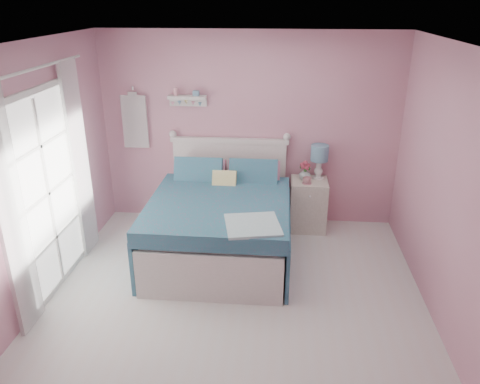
% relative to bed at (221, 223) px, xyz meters
% --- Properties ---
extents(floor, '(4.50, 4.50, 0.00)m').
position_rel_bed_xyz_m(floor, '(0.26, -1.21, -0.41)').
color(floor, silver).
rests_on(floor, ground).
extents(room_shell, '(4.50, 4.50, 4.50)m').
position_rel_bed_xyz_m(room_shell, '(0.26, -1.21, 1.18)').
color(room_shell, '#C17A8E').
rests_on(room_shell, floor).
extents(bed, '(1.64, 2.08, 1.20)m').
position_rel_bed_xyz_m(bed, '(0.00, 0.00, 0.00)').
color(bed, silver).
rests_on(bed, floor).
extents(nightstand, '(0.49, 0.48, 0.70)m').
position_rel_bed_xyz_m(nightstand, '(1.10, 0.78, -0.05)').
color(nightstand, beige).
rests_on(nightstand, floor).
extents(table_lamp, '(0.23, 0.23, 0.47)m').
position_rel_bed_xyz_m(table_lamp, '(1.21, 0.87, 0.62)').
color(table_lamp, white).
rests_on(table_lamp, nightstand).
extents(vase, '(0.17, 0.17, 0.16)m').
position_rel_bed_xyz_m(vase, '(1.03, 0.82, 0.38)').
color(vase, silver).
rests_on(vase, nightstand).
extents(teacup, '(0.13, 0.13, 0.09)m').
position_rel_bed_xyz_m(teacup, '(1.05, 0.67, 0.34)').
color(teacup, '#BC7E84').
rests_on(teacup, nightstand).
extents(roses, '(0.14, 0.11, 0.12)m').
position_rel_bed_xyz_m(roses, '(1.03, 0.81, 0.50)').
color(roses, '#BD4056').
rests_on(roses, vase).
extents(wall_shelf, '(0.50, 0.15, 0.25)m').
position_rel_bed_xyz_m(wall_shelf, '(-0.55, 0.98, 1.33)').
color(wall_shelf, silver).
rests_on(wall_shelf, room_shell).
extents(hanging_dress, '(0.34, 0.03, 0.72)m').
position_rel_bed_xyz_m(hanging_dress, '(-1.29, 0.97, 0.99)').
color(hanging_dress, white).
rests_on(hanging_dress, room_shell).
extents(french_door, '(0.04, 1.32, 2.16)m').
position_rel_bed_xyz_m(french_door, '(-1.71, -0.81, 0.67)').
color(french_door, silver).
rests_on(french_door, floor).
extents(curtain_near, '(0.04, 0.40, 2.32)m').
position_rel_bed_xyz_m(curtain_near, '(-1.66, -1.56, 0.77)').
color(curtain_near, white).
rests_on(curtain_near, floor).
extents(curtain_far, '(0.04, 0.40, 2.32)m').
position_rel_bed_xyz_m(curtain_far, '(-1.66, -0.07, 0.77)').
color(curtain_far, white).
rests_on(curtain_far, floor).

